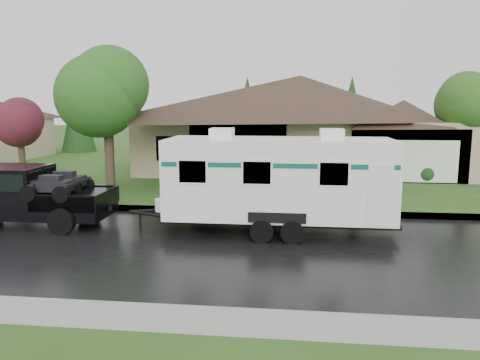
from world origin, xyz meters
name	(u,v)px	position (x,y,z in m)	size (l,w,h in m)	color
ground	(242,229)	(0.00, 0.00, 0.00)	(140.00, 140.00, 0.00)	#2D4E18
road	(235,247)	(0.00, -2.00, 0.01)	(140.00, 8.00, 0.01)	black
curb	(249,211)	(0.00, 2.25, 0.07)	(140.00, 0.50, 0.15)	gray
lawn	(267,166)	(0.00, 15.00, 0.07)	(140.00, 26.00, 0.15)	#2D4E18
house_main	(305,112)	(2.29, 13.84, 3.59)	(19.44, 10.80, 6.90)	tan
tree_left_green	(107,91)	(-6.70, 5.53, 4.63)	(3.90, 3.90, 6.45)	#382B1E
tree_red	(19,124)	(-12.20, 7.54, 3.07)	(2.55, 2.55, 4.22)	#382B1E
tree_right_green	(467,105)	(10.28, 9.96, 4.00)	(3.36, 3.36, 5.56)	#382B1E
shrub_row	(300,171)	(2.00, 9.30, 0.65)	(13.60, 1.00, 1.00)	#143814
pickup_truck	(18,194)	(-7.62, -0.28, 1.08)	(6.02, 2.29, 2.01)	black
travel_trailer	(279,178)	(1.19, -0.28, 1.77)	(7.43, 2.61, 3.33)	white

